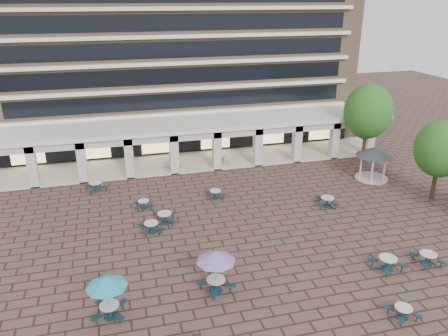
{
  "coord_description": "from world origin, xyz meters",
  "views": [
    {
      "loc": [
        -7.41,
        -26.75,
        16.15
      ],
      "look_at": [
        0.37,
        3.0,
        3.9
      ],
      "focal_mm": 35.0,
      "sensor_mm": 36.0,
      "label": 1
    }
  ],
  "objects_px": {
    "gazebo": "(374,155)",
    "planter_right": "(222,162)",
    "planter_left": "(173,166)",
    "picnic_table_2": "(403,311)"
  },
  "relations": [
    {
      "from": "gazebo",
      "to": "planter_right",
      "type": "distance_m",
      "value": 14.56
    },
    {
      "from": "gazebo",
      "to": "planter_left",
      "type": "xyz_separation_m",
      "value": [
        -17.76,
        6.55,
        -1.82
      ]
    },
    {
      "from": "gazebo",
      "to": "planter_left",
      "type": "bearing_deg",
      "value": 159.74
    },
    {
      "from": "planter_left",
      "to": "planter_right",
      "type": "distance_m",
      "value": 4.88
    },
    {
      "from": "planter_left",
      "to": "planter_right",
      "type": "bearing_deg",
      "value": -0.0
    },
    {
      "from": "gazebo",
      "to": "planter_right",
      "type": "xyz_separation_m",
      "value": [
        -12.87,
        6.55,
        -1.82
      ]
    },
    {
      "from": "picnic_table_2",
      "to": "planter_right",
      "type": "height_order",
      "value": "planter_right"
    },
    {
      "from": "planter_right",
      "to": "gazebo",
      "type": "bearing_deg",
      "value": -26.98
    },
    {
      "from": "picnic_table_2",
      "to": "gazebo",
      "type": "xyz_separation_m",
      "value": [
        9.01,
        17.35,
        1.95
      ]
    },
    {
      "from": "picnic_table_2",
      "to": "gazebo",
      "type": "height_order",
      "value": "gazebo"
    }
  ]
}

